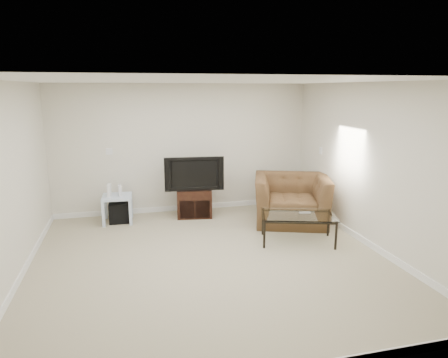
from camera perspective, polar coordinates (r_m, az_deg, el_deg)
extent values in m
plane|color=tan|center=(5.85, -1.95, -11.47)|extent=(5.00, 5.00, 0.00)
plane|color=white|center=(5.33, -2.16, 13.84)|extent=(5.00, 5.00, 0.00)
cube|color=silver|center=(7.88, -5.84, 4.33)|extent=(5.00, 0.02, 2.50)
cube|color=silver|center=(5.52, -28.34, -0.81)|extent=(0.02, 5.00, 2.50)
cube|color=silver|center=(6.44, 20.28, 1.69)|extent=(0.02, 5.00, 2.50)
cube|color=white|center=(7.79, -16.09, 3.80)|extent=(0.12, 0.02, 0.12)
cube|color=white|center=(7.79, 13.65, 3.93)|extent=(0.02, 0.09, 0.13)
cube|color=white|center=(7.73, 14.30, -3.39)|extent=(0.02, 0.08, 0.12)
cube|color=black|center=(7.59, -4.28, -2.13)|extent=(0.41, 0.31, 0.05)
imported|color=black|center=(7.50, -4.33, 0.90)|extent=(1.04, 0.30, 0.63)
cube|color=black|center=(7.62, -14.68, -4.61)|extent=(0.38, 0.38, 0.37)
cube|color=white|center=(7.47, -16.08, -1.54)|extent=(0.07, 0.17, 0.23)
cube|color=silver|center=(7.46, -14.63, -1.60)|extent=(0.06, 0.15, 0.20)
imported|color=#4D3722|center=(7.35, 9.64, -1.76)|extent=(1.53, 1.25, 1.15)
cube|color=#B2B2B7|center=(6.51, 11.46, -4.74)|extent=(0.19, 0.07, 0.02)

